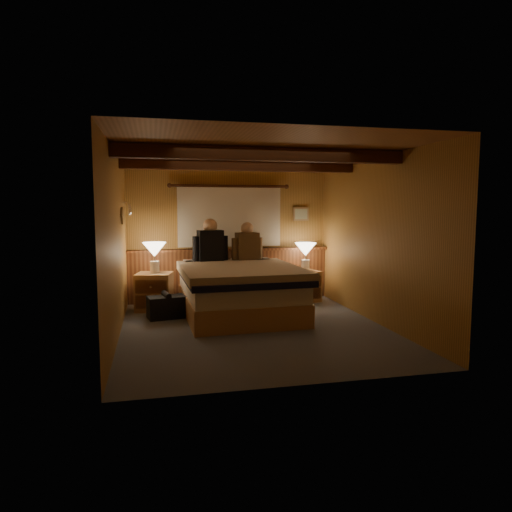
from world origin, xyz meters
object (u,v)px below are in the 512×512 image
object	(u,v)px
bed	(239,289)
person_left	(210,243)
nightstand_right	(304,286)
person_right	(247,244)
lamp_left	(154,251)
nightstand_left	(154,292)
duffel_bag	(167,307)
lamp_right	(306,251)

from	to	relation	value
bed	person_left	xyz separation A→B (m)	(-0.34, 0.80, 0.66)
nightstand_right	person_right	bearing A→B (deg)	166.60
lamp_left	nightstand_right	bearing A→B (deg)	2.30
bed	person_right	xyz separation A→B (m)	(0.30, 0.82, 0.63)
nightstand_left	person_right	distance (m)	1.76
lamp_left	person_right	xyz separation A→B (m)	(1.57, 0.13, 0.08)
lamp_left	nightstand_left	bearing A→B (deg)	-107.46
nightstand_left	person_left	size ratio (longest dim) A/B	0.87
bed	person_right	world-z (taller)	person_right
nightstand_left	duffel_bag	distance (m)	0.62
lamp_left	person_right	bearing A→B (deg)	4.71
nightstand_left	nightstand_right	xyz separation A→B (m)	(2.61, 0.16, -0.03)
nightstand_right	nightstand_left	bearing A→B (deg)	171.47
bed	person_right	distance (m)	1.08
bed	duffel_bag	xyz separation A→B (m)	(-1.11, 0.05, -0.23)
bed	nightstand_left	world-z (taller)	bed
bed	nightstand_left	size ratio (longest dim) A/B	3.60
lamp_left	person_left	size ratio (longest dim) A/B	0.67
person_right	duffel_bag	world-z (taller)	person_right
bed	nightstand_right	size ratio (longest dim) A/B	4.01
lamp_left	person_right	distance (m)	1.58
lamp_left	lamp_right	world-z (taller)	lamp_left
nightstand_left	nightstand_right	world-z (taller)	nightstand_left
person_right	duffel_bag	distance (m)	1.82
lamp_right	duffel_bag	bearing A→B (deg)	-162.36
lamp_right	nightstand_right	bearing A→B (deg)	-133.22
nightstand_left	lamp_right	bearing A→B (deg)	16.40
person_right	bed	bearing A→B (deg)	-118.51
nightstand_right	lamp_left	xyz separation A→B (m)	(-2.59, -0.10, 0.69)
nightstand_right	lamp_left	distance (m)	2.68
person_right	nightstand_left	bearing A→B (deg)	178.23
duffel_bag	person_left	bearing A→B (deg)	33.13
lamp_right	person_left	distance (m)	1.72
bed	nightstand_left	xyz separation A→B (m)	(-1.29, 0.63, -0.10)
duffel_bag	lamp_left	bearing A→B (deg)	92.97
lamp_right	person_left	bearing A→B (deg)	-178.76
lamp_left	duffel_bag	distance (m)	1.02
bed	person_right	bearing A→B (deg)	67.81
nightstand_right	bed	bearing A→B (deg)	-161.17
bed	lamp_right	size ratio (longest dim) A/B	4.67
nightstand_right	lamp_left	size ratio (longest dim) A/B	1.17
bed	nightstand_left	distance (m)	1.44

